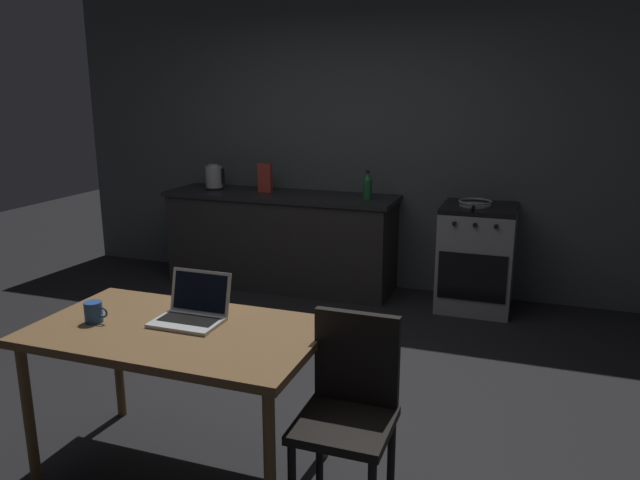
% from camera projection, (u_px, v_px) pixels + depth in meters
% --- Properties ---
extents(ground_plane, '(12.00, 12.00, 0.00)m').
position_uv_depth(ground_plane, '(248.00, 389.00, 3.83)').
color(ground_plane, black).
extents(back_wall, '(6.40, 0.10, 2.84)m').
position_uv_depth(back_wall, '(388.00, 135.00, 5.53)').
color(back_wall, '#484C4C').
rests_on(back_wall, ground_plane).
extents(kitchen_counter, '(2.16, 0.64, 0.89)m').
position_uv_depth(kitchen_counter, '(281.00, 240.00, 5.74)').
color(kitchen_counter, '#282623').
rests_on(kitchen_counter, ground_plane).
extents(stove_oven, '(0.60, 0.62, 0.89)m').
position_uv_depth(stove_oven, '(476.00, 257.00, 5.16)').
color(stove_oven, gray).
rests_on(stove_oven, ground_plane).
extents(dining_table, '(1.35, 0.77, 0.74)m').
position_uv_depth(dining_table, '(177.00, 343.00, 2.87)').
color(dining_table, brown).
rests_on(dining_table, ground_plane).
extents(chair, '(0.40, 0.40, 0.89)m').
position_uv_depth(chair, '(349.00, 403.00, 2.63)').
color(chair, black).
rests_on(chair, ground_plane).
extents(laptop, '(0.32, 0.28, 0.22)m').
position_uv_depth(laptop, '(191.00, 312.00, 2.93)').
color(laptop, silver).
rests_on(laptop, dining_table).
extents(electric_kettle, '(0.19, 0.17, 0.24)m').
position_uv_depth(electric_kettle, '(214.00, 177.00, 5.83)').
color(electric_kettle, black).
rests_on(electric_kettle, kitchen_counter).
extents(bottle, '(0.08, 0.08, 0.25)m').
position_uv_depth(bottle, '(367.00, 186.00, 5.29)').
color(bottle, '#19592D').
rests_on(bottle, kitchen_counter).
extents(frying_pan, '(0.27, 0.45, 0.05)m').
position_uv_depth(frying_pan, '(475.00, 203.00, 5.03)').
color(frying_pan, gray).
rests_on(frying_pan, stove_oven).
extents(coffee_mug, '(0.12, 0.08, 0.10)m').
position_uv_depth(coffee_mug, '(94.00, 312.00, 2.92)').
color(coffee_mug, '#264C8C').
rests_on(coffee_mug, dining_table).
extents(cereal_box, '(0.13, 0.05, 0.27)m').
position_uv_depth(cereal_box, '(265.00, 178.00, 5.67)').
color(cereal_box, '#B2382D').
rests_on(cereal_box, kitchen_counter).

